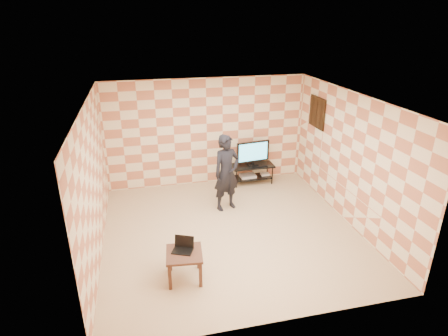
{
  "coord_description": "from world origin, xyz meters",
  "views": [
    {
      "loc": [
        -1.62,
        -6.33,
        4.09
      ],
      "look_at": [
        0.0,
        0.6,
        1.15
      ],
      "focal_mm": 30.0,
      "sensor_mm": 36.0,
      "label": 1
    }
  ],
  "objects_px": {
    "tv": "(253,152)",
    "side_table": "(184,257)",
    "tv_stand": "(252,170)",
    "person": "(227,173)"
  },
  "relations": [
    {
      "from": "tv_stand",
      "to": "person",
      "type": "bearing_deg",
      "value": -129.56
    },
    {
      "from": "side_table",
      "to": "person",
      "type": "distance_m",
      "value": 2.59
    },
    {
      "from": "tv",
      "to": "side_table",
      "type": "height_order",
      "value": "tv"
    },
    {
      "from": "side_table",
      "to": "tv",
      "type": "bearing_deg",
      "value": 56.91
    },
    {
      "from": "side_table",
      "to": "person",
      "type": "relative_size",
      "value": 0.37
    },
    {
      "from": "side_table",
      "to": "tv_stand",
      "type": "bearing_deg",
      "value": 56.93
    },
    {
      "from": "tv",
      "to": "side_table",
      "type": "bearing_deg",
      "value": -123.09
    },
    {
      "from": "tv",
      "to": "person",
      "type": "bearing_deg",
      "value": -129.62
    },
    {
      "from": "tv",
      "to": "side_table",
      "type": "xyz_separation_m",
      "value": [
        -2.21,
        -3.4,
        -0.44
      ]
    },
    {
      "from": "tv_stand",
      "to": "side_table",
      "type": "bearing_deg",
      "value": -123.07
    }
  ]
}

